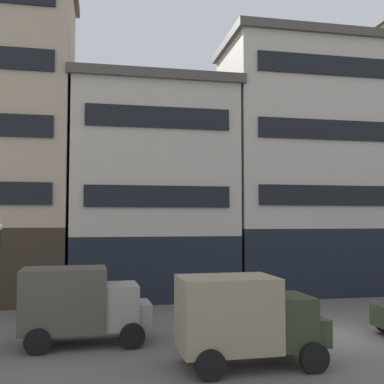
{
  "coord_description": "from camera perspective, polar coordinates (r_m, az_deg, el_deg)",
  "views": [
    {
      "loc": [
        -8.55,
        -16.05,
        4.28
      ],
      "look_at": [
        -4.98,
        2.04,
        5.38
      ],
      "focal_mm": 43.23,
      "sensor_mm": 36.0,
      "label": 1
    }
  ],
  "objects": [
    {
      "name": "building_center_left",
      "position": [
        26.44,
        -4.93,
        0.46
      ],
      "size": [
        9.32,
        6.36,
        12.04
      ],
      "color": "black",
      "rests_on": "ground_plane"
    },
    {
      "name": "ground_plane",
      "position": [
        18.68,
        17.14,
        -16.51
      ],
      "size": [
        120.0,
        120.0,
        0.0
      ],
      "primitive_type": "plane",
      "color": "#605B56"
    },
    {
      "name": "delivery_truck_near",
      "position": [
        16.78,
        -13.49,
        -13.13
      ],
      "size": [
        4.4,
        2.25,
        2.62
      ],
      "color": "gray",
      "rests_on": "ground_plane"
    },
    {
      "name": "delivery_truck_far",
      "position": [
        14.09,
        6.71,
        -15.09
      ],
      "size": [
        4.38,
        2.18,
        2.62
      ],
      "color": "#2D3823",
      "rests_on": "ground_plane"
    },
    {
      "name": "building_center_right",
      "position": [
        29.18,
        14.0,
        3.26
      ],
      "size": [
        10.39,
        6.36,
        15.16
      ],
      "color": "black",
      "rests_on": "ground_plane"
    }
  ]
}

